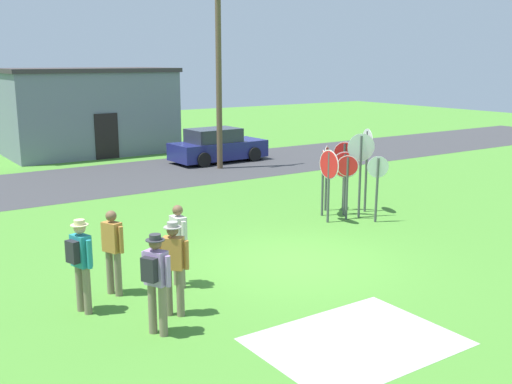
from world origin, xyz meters
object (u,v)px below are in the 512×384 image
object	(u,v)px
stop_sign_center_cluster	(361,160)
person_on_left	(81,259)
person_with_sunhat	(174,263)
stop_sign_rear_left	(323,172)
stop_sign_leaning_left	(377,179)
stop_sign_tallest	(347,177)
person_holding_notes	(113,248)
stop_sign_leaning_right	(345,172)
utility_pole	(219,61)
person_in_blue	(156,277)
stop_sign_far_back	(344,165)
parked_car_on_street	(217,146)
stop_sign_rear_right	(367,155)
stop_sign_low_front	(329,173)
stop_sign_nearest	(326,167)
person_in_teal	(179,241)

from	to	relation	value
stop_sign_center_cluster	person_on_left	size ratio (longest dim) A/B	1.41
person_with_sunhat	person_on_left	bearing A→B (deg)	141.44
stop_sign_rear_left	stop_sign_leaning_left	xyz separation A→B (m)	(0.77, -1.43, -0.06)
stop_sign_center_cluster	stop_sign_tallest	world-z (taller)	stop_sign_center_cluster
stop_sign_rear_left	person_holding_notes	xyz separation A→B (m)	(-7.35, -2.43, -0.37)
stop_sign_leaning_right	person_holding_notes	bearing A→B (deg)	-165.05
stop_sign_rear_left	person_with_sunhat	bearing A→B (deg)	-149.66
stop_sign_tallest	stop_sign_rear_left	world-z (taller)	stop_sign_rear_left
utility_pole	person_in_blue	xyz separation A→B (m)	(-9.04, -13.09, -3.44)
stop_sign_far_back	stop_sign_leaning_left	bearing A→B (deg)	-95.65
stop_sign_far_back	person_in_blue	xyz separation A→B (m)	(-8.34, -4.64, -0.41)
parked_car_on_street	stop_sign_rear_right	xyz separation A→B (m)	(-1.04, -10.49, 1.05)
person_in_blue	stop_sign_rear_left	bearing A→B (deg)	31.44
stop_sign_low_front	person_on_left	xyz separation A→B (m)	(-7.78, -2.27, -0.41)
parked_car_on_street	person_in_blue	xyz separation A→B (m)	(-9.85, -14.66, 0.32)
person_holding_notes	person_in_blue	xyz separation A→B (m)	(-0.08, -2.10, 0.06)
parked_car_on_street	person_holding_notes	bearing A→B (deg)	-127.89
stop_sign_center_cluster	person_with_sunhat	bearing A→B (deg)	-156.86
stop_sign_tallest	person_holding_notes	bearing A→B (deg)	-167.32
stop_sign_low_front	person_holding_notes	xyz separation A→B (m)	(-6.99, -1.76, -0.47)
stop_sign_rear_right	stop_sign_nearest	world-z (taller)	stop_sign_rear_right
stop_sign_far_back	person_with_sunhat	xyz separation A→B (m)	(-7.75, -4.10, -0.44)
person_with_sunhat	person_in_blue	bearing A→B (deg)	-137.64
stop_sign_center_cluster	person_in_teal	size ratio (longest dim) A/B	1.45
stop_sign_rear_right	stop_sign_center_cluster	bearing A→B (deg)	-148.13
stop_sign_leaning_left	stop_sign_nearest	size ratio (longest dim) A/B	0.95
stop_sign_leaning_right	stop_sign_far_back	xyz separation A→B (m)	(0.35, 0.42, 0.13)
stop_sign_nearest	stop_sign_rear_right	bearing A→B (deg)	-41.12
parked_car_on_street	person_in_blue	distance (m)	17.67
stop_sign_leaning_right	stop_sign_center_cluster	distance (m)	0.62
stop_sign_leaning_right	stop_sign_rear_left	xyz separation A→B (m)	(-0.57, 0.32, 0.03)
parked_car_on_street	stop_sign_rear_right	size ratio (longest dim) A/B	1.73
utility_pole	stop_sign_nearest	distance (m)	8.78
stop_sign_rear_right	stop_sign_nearest	bearing A→B (deg)	138.88
person_on_left	parked_car_on_street	bearing A→B (deg)	51.05
stop_sign_rear_left	stop_sign_leaning_left	bearing A→B (deg)	-61.82
stop_sign_rear_left	stop_sign_tallest	bearing A→B (deg)	-66.82
person_in_blue	person_on_left	bearing A→B (deg)	114.30
person_with_sunhat	person_in_teal	world-z (taller)	person_with_sunhat
stop_sign_leaning_left	person_holding_notes	bearing A→B (deg)	-172.96
stop_sign_leaning_left	utility_pole	bearing A→B (deg)	85.13
stop_sign_center_cluster	stop_sign_rear_right	xyz separation A→B (m)	(0.63, 0.39, 0.05)
stop_sign_rear_left	person_on_left	distance (m)	8.66
stop_sign_rear_right	stop_sign_nearest	xyz separation A→B (m)	(-0.89, 0.78, -0.39)
stop_sign_leaning_right	stop_sign_low_front	bearing A→B (deg)	-159.22
stop_sign_low_front	stop_sign_leaning_left	bearing A→B (deg)	-33.94
person_with_sunhat	person_in_blue	size ratio (longest dim) A/B	1.00
utility_pole	stop_sign_leaning_left	bearing A→B (deg)	-94.87
stop_sign_rear_left	person_in_blue	world-z (taller)	stop_sign_rear_left
stop_sign_leaning_right	stop_sign_tallest	distance (m)	0.48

